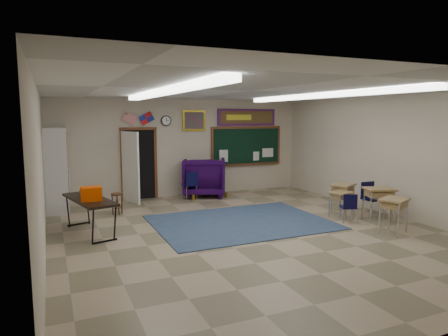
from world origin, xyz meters
name	(u,v)px	position (x,y,z in m)	size (l,w,h in m)	color
floor	(249,232)	(0.00, 0.00, 0.00)	(9.00, 9.00, 0.00)	gray
back_wall	(183,148)	(0.00, 4.50, 1.50)	(8.00, 0.04, 3.00)	beige
front_wall	(442,208)	(0.00, -4.50, 1.50)	(8.00, 0.04, 3.00)	beige
left_wall	(41,174)	(-4.00, 0.00, 1.50)	(0.04, 9.00, 3.00)	beige
right_wall	(392,156)	(4.00, 0.00, 1.50)	(0.04, 9.00, 3.00)	beige
ceiling	(250,91)	(0.00, 0.00, 3.00)	(8.00, 9.00, 0.04)	silver
area_rug	(241,222)	(0.20, 0.80, 0.01)	(4.00, 3.00, 0.02)	#354965
fluorescent_strips	(250,94)	(0.00, 0.00, 2.94)	(3.86, 6.00, 0.10)	white
doorway	(137,165)	(-1.50, 4.35, 1.06)	(1.10, 0.89, 2.16)	black
chalkboard	(247,147)	(2.20, 4.46, 1.46)	(2.55, 0.14, 1.30)	brown
bulletin_board	(247,117)	(2.20, 4.47, 2.45)	(2.10, 0.05, 0.55)	#9E140D
framed_art_print	(194,121)	(0.35, 4.47, 2.35)	(0.75, 0.05, 0.65)	olive
wall_clock	(166,121)	(-0.55, 4.47, 2.35)	(0.32, 0.05, 0.32)	black
wall_flags	(138,116)	(-1.40, 4.44, 2.48)	(1.16, 0.06, 0.70)	red
storage_cabinet	(56,170)	(-3.71, 3.85, 1.10)	(0.59, 1.25, 2.20)	beige
wingback_armchair	(204,177)	(0.56, 4.15, 0.60)	(1.28, 1.31, 1.20)	#1E0533
student_chair_reading	(190,185)	(-0.03, 3.84, 0.42)	(0.42, 0.42, 0.85)	black
student_chair_desk_a	(348,208)	(2.50, -0.20, 0.35)	(0.35, 0.35, 0.70)	black
student_chair_desk_b	(372,200)	(3.40, -0.03, 0.43)	(0.43, 0.43, 0.86)	black
student_desk_front_left	(341,203)	(2.65, 0.24, 0.36)	(0.61, 0.51, 0.64)	#A17E4B
student_desk_front_right	(343,197)	(3.05, 0.64, 0.42)	(0.77, 0.70, 0.75)	#A17E4B
student_desk_back_left	(394,214)	(2.77, -1.30, 0.43)	(0.77, 0.69, 0.76)	#A17E4B
student_desk_back_right	(379,203)	(3.25, -0.40, 0.45)	(0.80, 0.71, 0.80)	#A17E4B
folding_table	(90,214)	(-3.12, 1.33, 0.41)	(1.02, 1.92, 1.04)	black
wooden_stool	(117,203)	(-2.33, 2.80, 0.28)	(0.30, 0.30, 0.54)	#462D15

